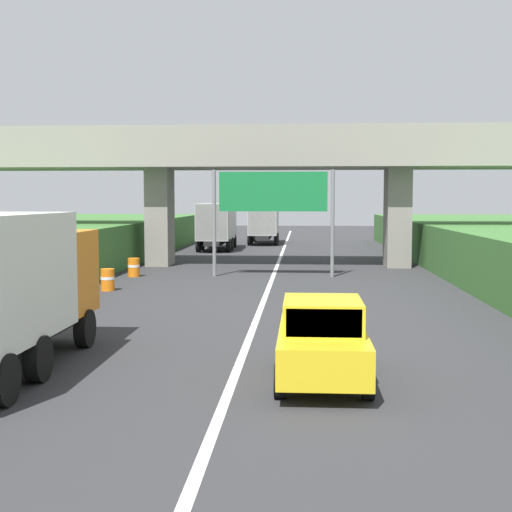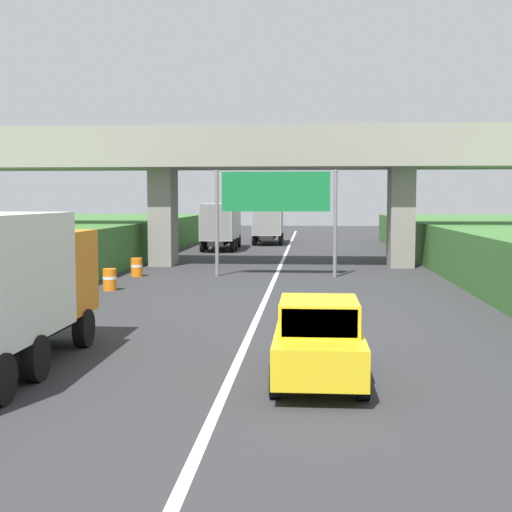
{
  "view_description": "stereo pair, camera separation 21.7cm",
  "coord_description": "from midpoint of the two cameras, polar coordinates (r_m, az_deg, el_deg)",
  "views": [
    {
      "loc": [
        1.42,
        0.58,
        3.73
      ],
      "look_at": [
        0.0,
        21.9,
        2.0
      ],
      "focal_mm": 49.2,
      "sensor_mm": 36.0,
      "label": 1
    },
    {
      "loc": [
        1.64,
        0.59,
        3.73
      ],
      "look_at": [
        0.0,
        21.9,
        2.0
      ],
      "focal_mm": 49.2,
      "sensor_mm": 36.0,
      "label": 2
    }
  ],
  "objects": [
    {
      "name": "overhead_highway_sign",
      "position": [
        33.71,
        1.8,
        4.72
      ],
      "size": [
        5.88,
        0.18,
        5.15
      ],
      "color": "slate",
      "rests_on": "ground"
    },
    {
      "name": "truck_silver",
      "position": [
        51.78,
        -2.7,
        2.64
      ],
      "size": [
        2.44,
        7.3,
        3.44
      ],
      "color": "black",
      "rests_on": "ground"
    },
    {
      "name": "car_yellow",
      "position": [
        14.45,
        5.55,
        -6.86
      ],
      "size": [
        1.86,
        4.1,
        1.72
      ],
      "color": "gold",
      "rests_on": "ground"
    },
    {
      "name": "truck_green",
      "position": [
        58.92,
        1.15,
        2.88
      ],
      "size": [
        2.44,
        7.3,
        3.44
      ],
      "color": "black",
      "rests_on": "ground"
    },
    {
      "name": "construction_barrel_3",
      "position": [
        24.35,
        -14.83,
        -3.25
      ],
      "size": [
        0.57,
        0.57,
        0.9
      ],
      "color": "orange",
      "rests_on": "ground"
    },
    {
      "name": "construction_barrel_5",
      "position": [
        34.39,
        -9.5,
        -0.89
      ],
      "size": [
        0.57,
        0.57,
        0.9
      ],
      "color": "orange",
      "rests_on": "ground"
    },
    {
      "name": "lane_centre_stripe",
      "position": [
        31.54,
        1.58,
        -2.16
      ],
      "size": [
        0.2,
        103.72,
        0.01
      ],
      "primitive_type": "cube",
      "color": "white",
      "rests_on": "ground"
    },
    {
      "name": "construction_barrel_4",
      "position": [
        29.32,
        -11.6,
        -1.87
      ],
      "size": [
        0.57,
        0.57,
        0.9
      ],
      "color": "orange",
      "rests_on": "ground"
    },
    {
      "name": "overpass_bridge",
      "position": [
        39.32,
        2.18,
        7.58
      ],
      "size": [
        40.0,
        4.8,
        7.65
      ],
      "color": "gray",
      "rests_on": "ground"
    }
  ]
}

